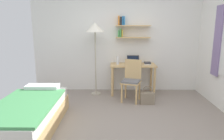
{
  "coord_description": "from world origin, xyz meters",
  "views": [
    {
      "loc": [
        -0.13,
        -3.25,
        1.65
      ],
      "look_at": [
        -0.18,
        0.51,
        0.85
      ],
      "focal_mm": 33.1,
      "sensor_mm": 36.0,
      "label": 1
    }
  ],
  "objects_px": {
    "desk_chair": "(132,79)",
    "standing_lamp": "(95,31)",
    "bed": "(29,115)",
    "laptop": "(133,62)",
    "water_bottle": "(118,60)",
    "handbag": "(147,98)",
    "desk": "(133,70)",
    "book_stack": "(147,63)"
  },
  "relations": [
    {
      "from": "bed",
      "to": "laptop",
      "type": "xyz_separation_m",
      "value": [
        1.85,
        1.94,
        0.55
      ]
    },
    {
      "from": "standing_lamp",
      "to": "book_stack",
      "type": "distance_m",
      "value": 1.48
    },
    {
      "from": "laptop",
      "to": "book_stack",
      "type": "bearing_deg",
      "value": -16.58
    },
    {
      "from": "desk_chair",
      "to": "bed",
      "type": "bearing_deg",
      "value": -142.74
    },
    {
      "from": "laptop",
      "to": "handbag",
      "type": "bearing_deg",
      "value": -73.14
    },
    {
      "from": "bed",
      "to": "book_stack",
      "type": "relative_size",
      "value": 8.11
    },
    {
      "from": "desk",
      "to": "bed",
      "type": "bearing_deg",
      "value": -134.93
    },
    {
      "from": "bed",
      "to": "handbag",
      "type": "bearing_deg",
      "value": 27.94
    },
    {
      "from": "standing_lamp",
      "to": "handbag",
      "type": "bearing_deg",
      "value": -29.91
    },
    {
      "from": "desk",
      "to": "handbag",
      "type": "xyz_separation_m",
      "value": [
        0.26,
        -0.73,
        -0.46
      ]
    },
    {
      "from": "laptop",
      "to": "water_bottle",
      "type": "xyz_separation_m",
      "value": [
        -0.38,
        -0.11,
        0.05
      ]
    },
    {
      "from": "standing_lamp",
      "to": "laptop",
      "type": "xyz_separation_m",
      "value": [
        0.92,
        0.15,
        -0.76
      ]
    },
    {
      "from": "water_bottle",
      "to": "book_stack",
      "type": "height_order",
      "value": "water_bottle"
    },
    {
      "from": "bed",
      "to": "standing_lamp",
      "type": "bearing_deg",
      "value": 62.38
    },
    {
      "from": "water_bottle",
      "to": "handbag",
      "type": "distance_m",
      "value": 1.18
    },
    {
      "from": "standing_lamp",
      "to": "handbag",
      "type": "relative_size",
      "value": 4.21
    },
    {
      "from": "desk_chair",
      "to": "water_bottle",
      "type": "height_order",
      "value": "water_bottle"
    },
    {
      "from": "book_stack",
      "to": "bed",
      "type": "bearing_deg",
      "value": -140.07
    },
    {
      "from": "book_stack",
      "to": "water_bottle",
      "type": "bearing_deg",
      "value": -179.53
    },
    {
      "from": "bed",
      "to": "desk_chair",
      "type": "distance_m",
      "value": 2.25
    },
    {
      "from": "handbag",
      "to": "desk",
      "type": "bearing_deg",
      "value": 109.68
    },
    {
      "from": "bed",
      "to": "desk_chair",
      "type": "height_order",
      "value": "desk_chair"
    },
    {
      "from": "standing_lamp",
      "to": "bed",
      "type": "bearing_deg",
      "value": -117.62
    },
    {
      "from": "standing_lamp",
      "to": "water_bottle",
      "type": "bearing_deg",
      "value": 4.56
    },
    {
      "from": "water_bottle",
      "to": "handbag",
      "type": "relative_size",
      "value": 0.51
    },
    {
      "from": "standing_lamp",
      "to": "book_stack",
      "type": "xyz_separation_m",
      "value": [
        1.26,
        0.05,
        -0.78
      ]
    },
    {
      "from": "desk_chair",
      "to": "water_bottle",
      "type": "xyz_separation_m",
      "value": [
        -0.3,
        0.48,
        0.34
      ]
    },
    {
      "from": "desk",
      "to": "handbag",
      "type": "distance_m",
      "value": 0.9
    },
    {
      "from": "desk_chair",
      "to": "standing_lamp",
      "type": "bearing_deg",
      "value": 152.61
    },
    {
      "from": "bed",
      "to": "book_stack",
      "type": "xyz_separation_m",
      "value": [
        2.19,
        1.84,
        0.53
      ]
    },
    {
      "from": "desk_chair",
      "to": "book_stack",
      "type": "distance_m",
      "value": 0.69
    },
    {
      "from": "bed",
      "to": "laptop",
      "type": "height_order",
      "value": "laptop"
    },
    {
      "from": "handbag",
      "to": "bed",
      "type": "bearing_deg",
      "value": -152.06
    },
    {
      "from": "standing_lamp",
      "to": "water_bottle",
      "type": "height_order",
      "value": "standing_lamp"
    },
    {
      "from": "bed",
      "to": "water_bottle",
      "type": "relative_size",
      "value": 8.74
    },
    {
      "from": "bed",
      "to": "desk",
      "type": "relative_size",
      "value": 1.69
    },
    {
      "from": "desk",
      "to": "laptop",
      "type": "relative_size",
      "value": 3.58
    },
    {
      "from": "laptop",
      "to": "water_bottle",
      "type": "bearing_deg",
      "value": -164.32
    },
    {
      "from": "desk",
      "to": "book_stack",
      "type": "xyz_separation_m",
      "value": [
        0.35,
        -0.01,
        0.16
      ]
    },
    {
      "from": "desk_chair",
      "to": "desk",
      "type": "bearing_deg",
      "value": 82.51
    },
    {
      "from": "desk",
      "to": "desk_chair",
      "type": "relative_size",
      "value": 1.19
    },
    {
      "from": "handbag",
      "to": "book_stack",
      "type": "bearing_deg",
      "value": 82.87
    }
  ]
}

